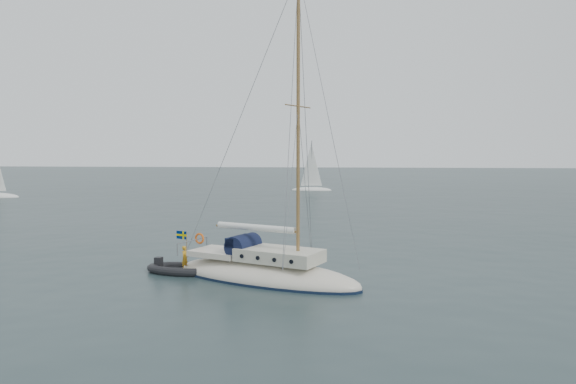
{
  "coord_description": "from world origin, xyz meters",
  "views": [
    {
      "loc": [
        1.24,
        -28.6,
        6.34
      ],
      "look_at": [
        -1.3,
        0.0,
        4.05
      ],
      "focal_mm": 35.0,
      "sensor_mm": 36.0,
      "label": 1
    }
  ],
  "objects": [
    {
      "name": "ground",
      "position": [
        0.0,
        0.0,
        0.0
      ],
      "size": [
        300.0,
        300.0,
        0.0
      ],
      "primitive_type": "plane",
      "color": "black",
      "rests_on": "ground"
    },
    {
      "name": "rib",
      "position": [
        -6.6,
        -1.28,
        0.23
      ],
      "size": [
        3.83,
        1.74,
        1.41
      ],
      "rotation": [
        0.0,
        0.0,
        -0.2
      ],
      "color": "black",
      "rests_on": "ground"
    },
    {
      "name": "sailboat",
      "position": [
        -2.15,
        -2.45,
        1.12
      ],
      "size": [
        10.35,
        3.1,
        14.74
      ],
      "rotation": [
        0.0,
        0.0,
        -0.41
      ],
      "color": "beige",
      "rests_on": "ground"
    },
    {
      "name": "distant_yacht_c",
      "position": [
        -2.61,
        53.56,
        3.32
      ],
      "size": [
        5.87,
        3.13,
        7.78
      ],
      "rotation": [
        0.0,
        0.0,
        -0.01
      ],
      "color": "white",
      "rests_on": "ground"
    },
    {
      "name": "dinghy",
      "position": [
        -2.18,
        -0.99,
        0.17
      ],
      "size": [
        2.65,
        1.19,
        0.38
      ],
      "rotation": [
        0.0,
        0.0,
        0.4
      ],
      "color": "#424347",
      "rests_on": "ground"
    }
  ]
}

